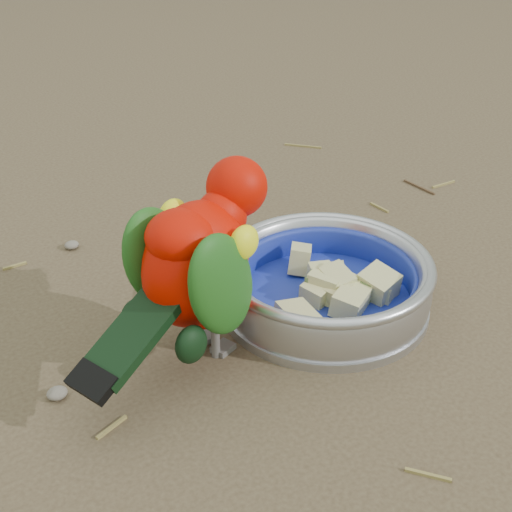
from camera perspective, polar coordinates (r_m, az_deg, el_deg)
ground at (r=0.74m, az=3.48°, el=-7.11°), size 60.00×60.00×0.00m
food_bowl at (r=0.79m, az=5.49°, el=-3.64°), size 0.23×0.23×0.02m
bowl_wall at (r=0.77m, az=5.60°, el=-1.79°), size 0.23×0.23×0.04m
fruit_wedges at (r=0.78m, az=5.57°, el=-2.23°), size 0.14×0.14×0.03m
lory_parrot at (r=0.67m, az=-4.52°, el=-1.54°), size 0.25×0.17×0.18m
ground_debris at (r=0.74m, az=2.32°, el=-6.84°), size 0.90×0.80×0.01m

